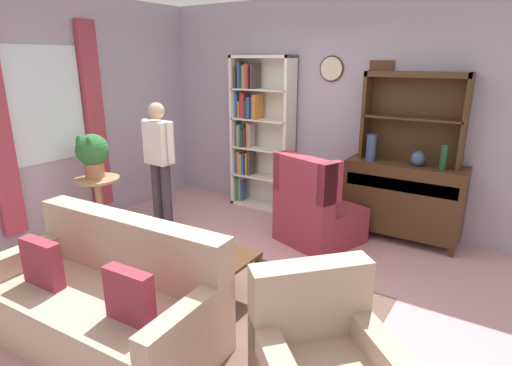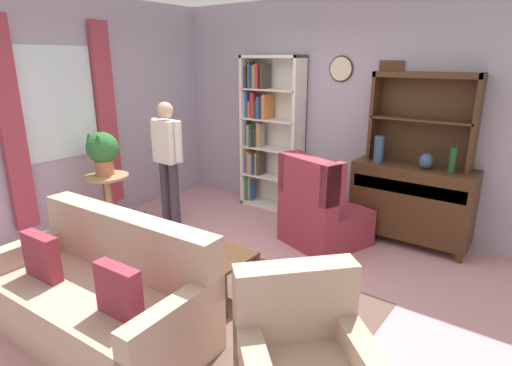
% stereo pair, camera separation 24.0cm
% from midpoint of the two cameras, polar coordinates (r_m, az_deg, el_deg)
% --- Properties ---
extents(ground_plane, '(5.40, 4.60, 0.02)m').
position_cam_midpoint_polar(ground_plane, '(4.11, -4.49, -13.41)').
color(ground_plane, '#C68C93').
extents(wall_back, '(5.00, 0.09, 2.80)m').
position_cam_midpoint_polar(wall_back, '(5.43, 9.09, 9.69)').
color(wall_back, '#A399AD').
rests_on(wall_back, ground_plane).
extents(wall_left, '(0.16, 4.20, 2.80)m').
position_cam_midpoint_polar(wall_left, '(5.50, -26.62, 8.18)').
color(wall_left, '#A399AD').
rests_on(wall_left, ground_plane).
extents(area_rug, '(2.38, 1.64, 0.01)m').
position_cam_midpoint_polar(area_rug, '(3.80, -4.84, -15.96)').
color(area_rug, brown).
rests_on(area_rug, ground_plane).
extents(bookshelf, '(0.90, 0.30, 2.10)m').
position_cam_midpoint_polar(bookshelf, '(5.80, -1.01, 7.21)').
color(bookshelf, silver).
rests_on(bookshelf, ground_plane).
extents(sideboard, '(1.30, 0.45, 0.92)m').
position_cam_midpoint_polar(sideboard, '(5.04, 18.27, -1.95)').
color(sideboard, '#422816').
rests_on(sideboard, ground_plane).
extents(sideboard_hutch, '(1.10, 0.26, 1.00)m').
position_cam_midpoint_polar(sideboard_hutch, '(4.93, 19.72, 10.06)').
color(sideboard_hutch, '#422816').
rests_on(sideboard_hutch, sideboard).
extents(vase_tall, '(0.11, 0.11, 0.30)m').
position_cam_midpoint_polar(vase_tall, '(4.93, 14.24, 4.76)').
color(vase_tall, '#33476B').
rests_on(vase_tall, sideboard).
extents(vase_round, '(0.15, 0.15, 0.17)m').
position_cam_midpoint_polar(vase_round, '(4.82, 20.08, 3.18)').
color(vase_round, '#33476B').
rests_on(vase_round, sideboard).
extents(bottle_wine, '(0.07, 0.07, 0.27)m').
position_cam_midpoint_polar(bottle_wine, '(4.74, 23.12, 3.27)').
color(bottle_wine, '#194223').
rests_on(bottle_wine, sideboard).
extents(couch_floral, '(1.84, 0.94, 0.90)m').
position_cam_midpoint_polar(couch_floral, '(3.43, -21.84, -15.04)').
color(couch_floral, tan).
rests_on(couch_floral, ground_plane).
extents(wingback_chair, '(0.99, 1.01, 1.05)m').
position_cam_midpoint_polar(wingback_chair, '(4.75, 6.74, -3.93)').
color(wingback_chair, maroon).
rests_on(wingback_chair, ground_plane).
extents(plant_stand, '(0.52, 0.52, 0.71)m').
position_cam_midpoint_polar(plant_stand, '(5.33, -22.01, -2.18)').
color(plant_stand, '#A87F56').
rests_on(plant_stand, ground_plane).
extents(potted_plant_large, '(0.38, 0.38, 0.52)m').
position_cam_midpoint_polar(potted_plant_large, '(5.22, -22.92, 3.90)').
color(potted_plant_large, '#AD6B4C').
rests_on(potted_plant_large, plant_stand).
extents(potted_plant_small, '(0.22, 0.22, 0.31)m').
position_cam_midpoint_polar(potted_plant_small, '(5.14, -17.99, -5.48)').
color(potted_plant_small, gray).
rests_on(potted_plant_small, ground_plane).
extents(person_reading, '(0.52, 0.22, 1.56)m').
position_cam_midpoint_polar(person_reading, '(5.22, -14.47, 3.55)').
color(person_reading, '#38333D').
rests_on(person_reading, ground_plane).
extents(coffee_table, '(0.80, 0.50, 0.42)m').
position_cam_midpoint_polar(coffee_table, '(3.76, -8.23, -10.28)').
color(coffee_table, '#422816').
rests_on(coffee_table, ground_plane).
extents(book_stack, '(0.22, 0.13, 0.08)m').
position_cam_midpoint_polar(book_stack, '(3.73, -10.63, -8.83)').
color(book_stack, gray).
rests_on(book_stack, coffee_table).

